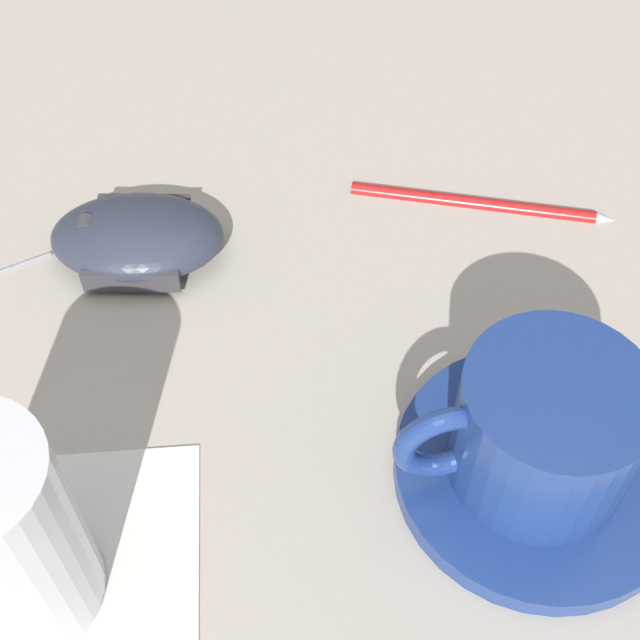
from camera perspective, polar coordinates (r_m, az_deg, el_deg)
ground_plane at (r=0.47m, az=-2.37°, el=-3.64°), size 3.00×3.00×0.00m
saucer at (r=0.44m, az=13.78°, el=-9.31°), size 0.14×0.14×0.01m
coffee_cup at (r=0.41m, az=14.04°, el=-6.78°), size 0.11×0.08×0.06m
computer_mouse at (r=0.52m, az=-11.62°, el=5.23°), size 0.11×0.08×0.03m
napkin_under_glass at (r=0.43m, az=-16.71°, el=-15.73°), size 0.14×0.14×0.00m
pen at (r=0.55m, az=10.25°, el=7.62°), size 0.15×0.06×0.01m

